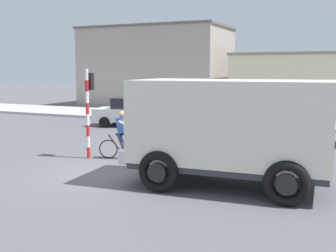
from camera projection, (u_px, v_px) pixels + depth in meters
ground_plane at (109, 173)px, 13.00m from camera, size 120.00×120.00×0.00m
sidewalk_far at (232, 120)px, 25.79m from camera, size 80.00×5.00×0.16m
truck_foreground at (230, 126)px, 11.34m from camera, size 5.56×3.09×2.90m
cyclist at (122, 135)px, 14.88m from camera, size 1.66×0.66×1.72m
traffic_light_pole at (89, 101)px, 14.88m from camera, size 0.24×0.43×3.20m
car_red_near at (274, 124)px, 18.18m from camera, size 4.16×2.21×1.60m
car_white_mid at (132, 112)px, 23.27m from camera, size 4.26×2.46×1.60m
building_corner_left at (156, 67)px, 35.21m from camera, size 11.91×6.70×6.60m
building_mid_block at (311, 83)px, 30.12m from camera, size 11.02×5.54×4.32m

